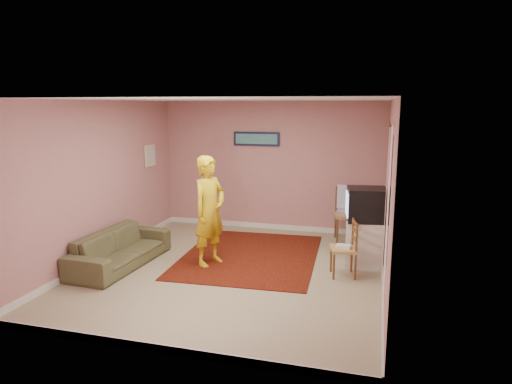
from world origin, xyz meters
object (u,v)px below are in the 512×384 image
(chair_b, at_px, (344,242))
(chair_a, at_px, (348,209))
(person, at_px, (210,211))
(tv_cabinet, at_px, (365,243))
(crt_tv, at_px, (366,204))
(sofa, at_px, (120,248))

(chair_b, bearing_deg, chair_a, 169.34)
(person, bearing_deg, chair_a, -25.46)
(tv_cabinet, xyz_separation_m, crt_tv, (-0.01, -0.00, 0.63))
(crt_tv, distance_m, chair_b, 0.79)
(crt_tv, height_order, person, person)
(chair_a, bearing_deg, sofa, -156.82)
(tv_cabinet, height_order, sofa, tv_cabinet)
(sofa, height_order, person, person)
(chair_b, distance_m, person, 2.13)
(crt_tv, bearing_deg, tv_cabinet, -0.00)
(tv_cabinet, bearing_deg, person, -165.96)
(crt_tv, distance_m, sofa, 3.95)
(chair_a, bearing_deg, person, -148.48)
(chair_a, height_order, chair_b, chair_a)
(crt_tv, relative_size, sofa, 0.35)
(chair_b, height_order, person, person)
(crt_tv, xyz_separation_m, person, (-2.39, -0.60, -0.12))
(crt_tv, relative_size, chair_b, 1.44)
(tv_cabinet, relative_size, chair_a, 1.34)
(chair_a, relative_size, person, 0.31)
(sofa, distance_m, person, 1.54)
(crt_tv, bearing_deg, chair_a, 98.21)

